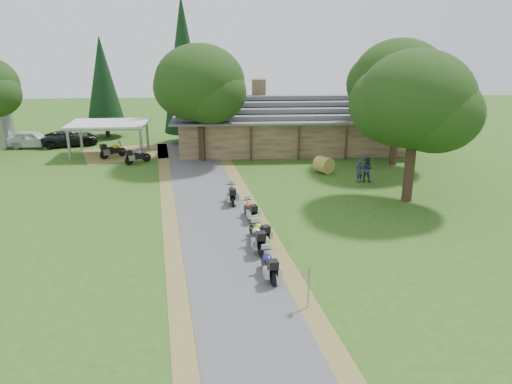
{
  "coord_description": "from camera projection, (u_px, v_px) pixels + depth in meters",
  "views": [
    {
      "loc": [
        -0.03,
        -20.9,
        10.64
      ],
      "look_at": [
        1.62,
        6.35,
        1.6
      ],
      "focal_mm": 35.0,
      "sensor_mm": 36.0,
      "label": 1
    }
  ],
  "objects": [
    {
      "name": "car_white_sedan",
      "position": [
        32.0,
        137.0,
        46.15
      ],
      "size": [
        2.67,
        6.01,
        1.98
      ],
      "primitive_type": "imported",
      "rotation": [
        0.0,
        0.0,
        1.54
      ],
      "color": "silver",
      "rests_on": "ground"
    },
    {
      "name": "ground",
      "position": [
        229.0,
        268.0,
        23.15
      ],
      "size": [
        120.0,
        120.0,
        0.0
      ],
      "primitive_type": "plane",
      "color": "#2C5217",
      "rests_on": "ground"
    },
    {
      "name": "motorcycle_row_e",
      "position": [
        232.0,
        193.0,
        31.58
      ],
      "size": [
        0.74,
        1.93,
        1.29
      ],
      "primitive_type": null,
      "rotation": [
        0.0,
        0.0,
        1.63
      ],
      "color": "black",
      "rests_on": "ground"
    },
    {
      "name": "motorcycle_row_c",
      "position": [
        259.0,
        230.0,
        25.92
      ],
      "size": [
        1.28,
        1.91,
        1.25
      ],
      "primitive_type": null,
      "rotation": [
        0.0,
        0.0,
        1.99
      ],
      "color": "#F0D000",
      "rests_on": "ground"
    },
    {
      "name": "driveway",
      "position": [
        219.0,
        234.0,
        26.92
      ],
      "size": [
        51.95,
        51.95,
        0.0
      ],
      "primitive_type": "plane",
      "rotation": [
        0.0,
        0.0,
        0.14
      ],
      "color": "#4B4B4E",
      "rests_on": "ground"
    },
    {
      "name": "motorcycle_row_a",
      "position": [
        269.0,
        264.0,
        22.1
      ],
      "size": [
        0.96,
        2.05,
        1.34
      ],
      "primitive_type": null,
      "rotation": [
        0.0,
        0.0,
        1.74
      ],
      "color": "navy",
      "rests_on": "ground"
    },
    {
      "name": "carport",
      "position": [
        110.0,
        139.0,
        43.3
      ],
      "size": [
        6.62,
        4.43,
        2.85
      ],
      "primitive_type": null,
      "rotation": [
        0.0,
        0.0,
        0.01
      ],
      "color": "silver",
      "rests_on": "ground"
    },
    {
      "name": "motorcycle_row_b",
      "position": [
        257.0,
        236.0,
        24.9
      ],
      "size": [
        0.97,
        2.19,
        1.44
      ],
      "primitive_type": null,
      "rotation": [
        0.0,
        0.0,
        1.71
      ],
      "color": "#B3B5BB",
      "rests_on": "ground"
    },
    {
      "name": "cedar_near",
      "position": [
        184.0,
        71.0,
        46.33
      ],
      "size": [
        4.15,
        4.15,
        13.52
      ],
      "primitive_type": "cone",
      "color": "black",
      "rests_on": "ground"
    },
    {
      "name": "cedar_far",
      "position": [
        103.0,
        87.0,
        49.37
      ],
      "size": [
        3.9,
        3.9,
        9.96
      ],
      "primitive_type": "cone",
      "color": "black",
      "rests_on": "ground"
    },
    {
      "name": "motorcycle_carport_a",
      "position": [
        113.0,
        149.0,
        42.52
      ],
      "size": [
        2.12,
        1.82,
        1.45
      ],
      "primitive_type": null,
      "rotation": [
        0.0,
        0.0,
        0.64
      ],
      "color": "gold",
      "rests_on": "ground"
    },
    {
      "name": "lodge",
      "position": [
        292.0,
        122.0,
        45.47
      ],
      "size": [
        21.4,
        9.4,
        4.9
      ],
      "primitive_type": null,
      "color": "brown",
      "rests_on": "ground"
    },
    {
      "name": "car_dark_suv",
      "position": [
        70.0,
        134.0,
        46.85
      ],
      "size": [
        4.01,
        6.1,
        2.16
      ],
      "primitive_type": "imported",
      "rotation": [
        0.0,
        0.0,
        1.88
      ],
      "color": "black",
      "rests_on": "ground"
    },
    {
      "name": "person_b",
      "position": [
        367.0,
        167.0,
        35.85
      ],
      "size": [
        0.76,
        0.71,
        2.16
      ],
      "primitive_type": "imported",
      "rotation": [
        0.0,
        0.0,
        2.56
      ],
      "color": "#2D3350",
      "rests_on": "ground"
    },
    {
      "name": "oak_driveway",
      "position": [
        414.0,
        120.0,
        30.56
      ],
      "size": [
        7.09,
        7.09,
        10.48
      ],
      "primitive_type": null,
      "color": "black",
      "rests_on": "ground"
    },
    {
      "name": "motorcycle_row_d",
      "position": [
        250.0,
        209.0,
        28.88
      ],
      "size": [
        1.03,
        1.91,
        1.25
      ],
      "primitive_type": null,
      "rotation": [
        0.0,
        0.0,
        1.82
      ],
      "color": "#DA4F26",
      "rests_on": "ground"
    },
    {
      "name": "person_a",
      "position": [
        359.0,
        168.0,
        35.74
      ],
      "size": [
        0.72,
        0.69,
        2.05
      ],
      "primitive_type": "imported",
      "rotation": [
        0.0,
        0.0,
        3.79
      ],
      "color": "#2D3350",
      "rests_on": "ground"
    },
    {
      "name": "oak_lodge_left",
      "position": [
        200.0,
        98.0,
        40.32
      ],
      "size": [
        7.26,
        7.26,
        10.36
      ],
      "primitive_type": null,
      "color": "black",
      "rests_on": "ground"
    },
    {
      "name": "motorcycle_carport_b",
      "position": [
        138.0,
        155.0,
        40.79
      ],
      "size": [
        2.01,
        1.77,
        1.39
      ],
      "primitive_type": null,
      "rotation": [
        0.0,
        0.0,
        0.66
      ],
      "color": "slate",
      "rests_on": "ground"
    },
    {
      "name": "oak_lodge_right",
      "position": [
        398.0,
        97.0,
        39.03
      ],
      "size": [
        7.39,
        7.39,
        10.93
      ],
      "primitive_type": null,
      "color": "black",
      "rests_on": "ground"
    },
    {
      "name": "sign_post",
      "position": [
        309.0,
        287.0,
        19.61
      ],
      "size": [
        0.34,
        0.06,
        1.87
      ],
      "primitive_type": null,
      "color": "gray",
      "rests_on": "ground"
    },
    {
      "name": "hay_bale",
      "position": [
        324.0,
        165.0,
        38.13
      ],
      "size": [
        1.69,
        1.66,
        1.26
      ],
      "primitive_type": "cylinder",
      "rotation": [
        1.57,
        0.0,
        0.6
      ],
      "color": "olive",
      "rests_on": "ground"
    }
  ]
}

